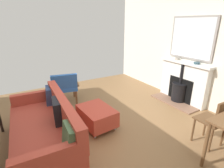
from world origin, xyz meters
TOP-DOWN VIEW (x-y plane):
  - ground_plane at (0.00, 0.00)m, footprint 5.14×5.76m
  - wall_left at (-2.57, 0.00)m, footprint 0.12×5.76m
  - fireplace at (-2.38, -0.05)m, footprint 0.59×1.37m
  - mirror_over_mantel at (-2.48, -0.05)m, footprint 0.04×1.15m
  - mantel_bowl_near at (-2.39, -0.31)m, footprint 0.12×0.12m
  - mantel_bowl_far at (-2.39, 0.25)m, footprint 0.14×0.14m
  - sofa at (1.00, 0.06)m, footprint 0.95×2.00m
  - ottoman at (0.03, -0.09)m, footprint 0.60×0.80m
  - armchair_accent at (0.25, -1.44)m, footprint 0.78×0.70m
  - dining_chair_near_fireplace at (-1.34, 1.41)m, footprint 0.42×0.42m

SIDE VIEW (x-z plane):
  - ground_plane at x=0.00m, z-range -0.01..0.00m
  - ottoman at x=0.03m, z-range 0.04..0.44m
  - sofa at x=1.00m, z-range -0.06..0.77m
  - fireplace at x=-2.38m, z-range -0.07..0.97m
  - armchair_accent at x=0.25m, z-range 0.07..0.87m
  - dining_chair_near_fireplace at x=-1.34m, z-range 0.09..0.94m
  - mantel_bowl_far at x=-2.39m, z-range 1.04..1.09m
  - mantel_bowl_near at x=-2.39m, z-range 1.04..1.10m
  - wall_left at x=-2.57m, z-range 0.00..2.78m
  - mirror_over_mantel at x=-2.48m, z-range 1.10..2.09m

